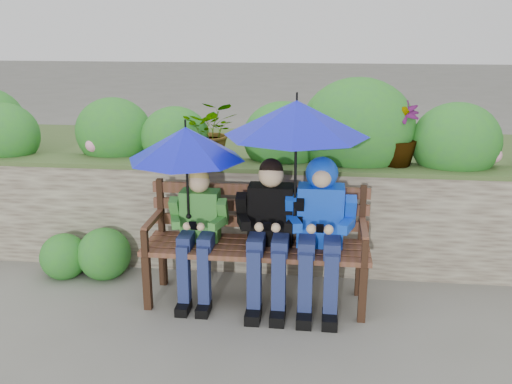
# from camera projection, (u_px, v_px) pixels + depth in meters

# --- Properties ---
(ground) EXTENTS (60.00, 60.00, 0.00)m
(ground) POSITION_uv_depth(u_px,v_px,m) (255.00, 300.00, 4.93)
(ground) COLOR #616057
(ground) RESTS_ON ground
(garden_backdrop) EXTENTS (8.00, 2.87, 1.86)m
(garden_backdrop) POSITION_uv_depth(u_px,v_px,m) (269.00, 183.00, 6.29)
(garden_backdrop) COLOR brown
(garden_backdrop) RESTS_ON ground
(park_bench) EXTENTS (1.89, 0.55, 1.00)m
(park_bench) POSITION_uv_depth(u_px,v_px,m) (257.00, 236.00, 4.83)
(park_bench) COLOR black
(park_bench) RESTS_ON ground
(boy_left) EXTENTS (0.48, 0.56, 1.15)m
(boy_left) POSITION_uv_depth(u_px,v_px,m) (198.00, 228.00, 4.78)
(boy_left) COLOR #417132
(boy_left) RESTS_ON ground
(boy_middle) EXTENTS (0.56, 0.65, 1.25)m
(boy_middle) POSITION_uv_depth(u_px,v_px,m) (270.00, 226.00, 4.69)
(boy_middle) COLOR black
(boy_middle) RESTS_ON ground
(boy_right) EXTENTS (0.57, 0.69, 1.27)m
(boy_right) POSITION_uv_depth(u_px,v_px,m) (320.00, 221.00, 4.64)
(boy_right) COLOR #0C38CC
(boy_right) RESTS_ON ground
(umbrella_left) EXTENTS (0.96, 0.96, 0.84)m
(umbrella_left) POSITION_uv_depth(u_px,v_px,m) (186.00, 143.00, 4.58)
(umbrella_left) COLOR #0D14C5
(umbrella_left) RESTS_ON ground
(umbrella_right) EXTENTS (1.14, 1.14, 1.04)m
(umbrella_right) POSITION_uv_depth(u_px,v_px,m) (296.00, 118.00, 4.40)
(umbrella_right) COLOR #0D14C5
(umbrella_right) RESTS_ON ground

